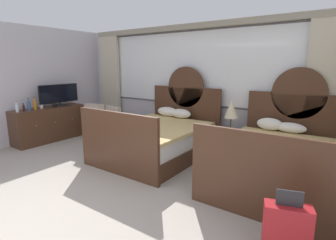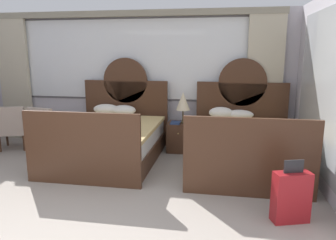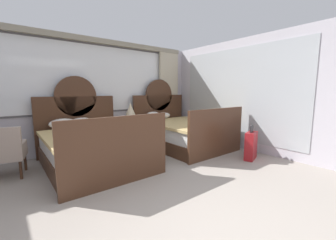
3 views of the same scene
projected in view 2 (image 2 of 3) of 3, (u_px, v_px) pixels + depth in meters
name	position (u px, v px, depth m)	size (l,w,h in m)	color
wall_back_window	(133.00, 74.00, 6.53)	(6.43, 0.22, 2.70)	silver
bed_near_window	(109.00, 139.00, 5.61)	(1.72, 2.22, 1.77)	#472B1C
bed_near_mirror	(243.00, 146.00, 5.23)	(1.72, 2.22, 1.77)	#472B1C
nightstand_between_beds	(180.00, 137.00, 6.14)	(0.45, 0.48, 0.56)	#472B1C
table_lamp_on_nightstand	(183.00, 101.00, 6.01)	(0.27, 0.27, 0.59)	brown
book_on_nightstand	(176.00, 123.00, 6.00)	(0.18, 0.26, 0.03)	navy
armchair_by_window_left	(47.00, 128.00, 6.08)	(0.64, 0.64, 0.87)	#B29E8E
armchair_by_window_centre	(13.00, 126.00, 6.20)	(0.69, 0.69, 0.87)	#B29E8E
suitcase_on_floor	(291.00, 197.00, 3.55)	(0.44, 0.29, 0.73)	maroon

